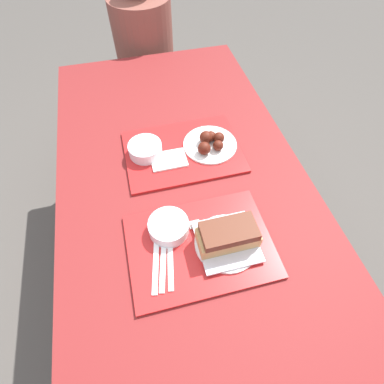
{
  "coord_description": "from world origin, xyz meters",
  "views": [
    {
      "loc": [
        -0.13,
        -0.58,
        1.6
      ],
      "look_at": [
        0.01,
        -0.01,
        0.79
      ],
      "focal_mm": 28.0,
      "sensor_mm": 36.0,
      "label": 1
    }
  ],
  "objects_px": {
    "bowl_coleslaw_near": "(169,226)",
    "brisket_sandwich_plate": "(228,238)",
    "bowl_coleslaw_far": "(145,149)",
    "tray_far": "(183,152)",
    "tray_near": "(200,246)",
    "wings_plate_far": "(210,143)",
    "person_seated_across": "(144,41)"
  },
  "relations": [
    {
      "from": "bowl_coleslaw_near",
      "to": "brisket_sandwich_plate",
      "type": "height_order",
      "value": "brisket_sandwich_plate"
    },
    {
      "from": "bowl_coleslaw_far",
      "to": "tray_far",
      "type": "bearing_deg",
      "value": -7.72
    },
    {
      "from": "tray_near",
      "to": "brisket_sandwich_plate",
      "type": "distance_m",
      "value": 0.09
    },
    {
      "from": "brisket_sandwich_plate",
      "to": "wings_plate_far",
      "type": "xyz_separation_m",
      "value": [
        0.07,
        0.41,
        -0.02
      ]
    },
    {
      "from": "bowl_coleslaw_far",
      "to": "tray_near",
      "type": "bearing_deg",
      "value": -76.49
    },
    {
      "from": "bowl_coleslaw_far",
      "to": "person_seated_across",
      "type": "bearing_deg",
      "value": 82.25
    },
    {
      "from": "bowl_coleslaw_far",
      "to": "wings_plate_far",
      "type": "height_order",
      "value": "wings_plate_far"
    },
    {
      "from": "tray_far",
      "to": "bowl_coleslaw_near",
      "type": "bearing_deg",
      "value": -110.24
    },
    {
      "from": "tray_near",
      "to": "brisket_sandwich_plate",
      "type": "height_order",
      "value": "brisket_sandwich_plate"
    },
    {
      "from": "bowl_coleslaw_near",
      "to": "person_seated_across",
      "type": "bearing_deg",
      "value": 85.16
    },
    {
      "from": "bowl_coleslaw_near",
      "to": "wings_plate_far",
      "type": "xyz_separation_m",
      "value": [
        0.23,
        0.33,
        -0.01
      ]
    },
    {
      "from": "brisket_sandwich_plate",
      "to": "wings_plate_far",
      "type": "relative_size",
      "value": 0.95
    },
    {
      "from": "tray_far",
      "to": "wings_plate_far",
      "type": "distance_m",
      "value": 0.11
    },
    {
      "from": "tray_far",
      "to": "bowl_coleslaw_far",
      "type": "relative_size",
      "value": 3.5
    },
    {
      "from": "bowl_coleslaw_far",
      "to": "wings_plate_far",
      "type": "bearing_deg",
      "value": -5.21
    },
    {
      "from": "bowl_coleslaw_near",
      "to": "wings_plate_far",
      "type": "distance_m",
      "value": 0.4
    },
    {
      "from": "wings_plate_far",
      "to": "tray_far",
      "type": "bearing_deg",
      "value": 178.12
    },
    {
      "from": "bowl_coleslaw_far",
      "to": "person_seated_across",
      "type": "distance_m",
      "value": 0.95
    },
    {
      "from": "bowl_coleslaw_near",
      "to": "wings_plate_far",
      "type": "height_order",
      "value": "wings_plate_far"
    },
    {
      "from": "wings_plate_far",
      "to": "bowl_coleslaw_near",
      "type": "bearing_deg",
      "value": -125.02
    },
    {
      "from": "tray_near",
      "to": "person_seated_across",
      "type": "bearing_deg",
      "value": 88.89
    },
    {
      "from": "brisket_sandwich_plate",
      "to": "person_seated_across",
      "type": "distance_m",
      "value": 1.38
    },
    {
      "from": "bowl_coleslaw_far",
      "to": "person_seated_across",
      "type": "relative_size",
      "value": 0.18
    },
    {
      "from": "tray_near",
      "to": "tray_far",
      "type": "distance_m",
      "value": 0.4
    },
    {
      "from": "bowl_coleslaw_near",
      "to": "bowl_coleslaw_far",
      "type": "xyz_separation_m",
      "value": [
        -0.02,
        0.35,
        0.0
      ]
    },
    {
      "from": "tray_far",
      "to": "wings_plate_far",
      "type": "xyz_separation_m",
      "value": [
        0.11,
        -0.0,
        0.03
      ]
    },
    {
      "from": "brisket_sandwich_plate",
      "to": "person_seated_across",
      "type": "height_order",
      "value": "person_seated_across"
    },
    {
      "from": "tray_near",
      "to": "bowl_coleslaw_far",
      "type": "distance_m",
      "value": 0.43
    },
    {
      "from": "wings_plate_far",
      "to": "person_seated_across",
      "type": "relative_size",
      "value": 0.3
    },
    {
      "from": "tray_near",
      "to": "person_seated_across",
      "type": "xyz_separation_m",
      "value": [
        0.03,
        1.36,
        -0.04
      ]
    },
    {
      "from": "tray_far",
      "to": "bowl_coleslaw_far",
      "type": "distance_m",
      "value": 0.15
    },
    {
      "from": "tray_far",
      "to": "brisket_sandwich_plate",
      "type": "xyz_separation_m",
      "value": [
        0.04,
        -0.42,
        0.04
      ]
    }
  ]
}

